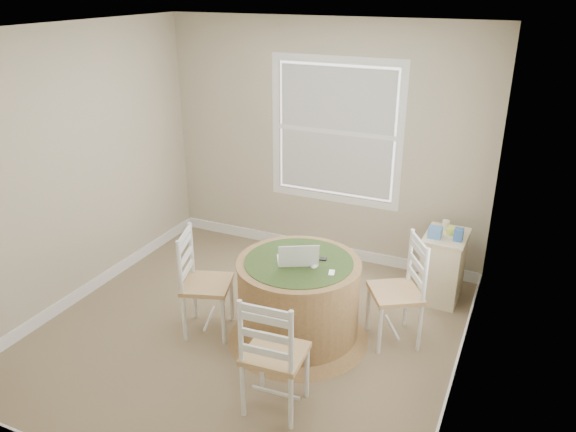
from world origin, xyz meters
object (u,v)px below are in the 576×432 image
at_px(chair_left, 207,284).
at_px(corner_chest, 443,266).
at_px(chair_near, 275,353).
at_px(chair_right, 395,292).
at_px(round_table, 298,297).
at_px(laptop, 298,260).

xyz_separation_m(chair_left, corner_chest, (1.79, 1.44, -0.13)).
bearing_deg(chair_near, chair_right, -119.69).
bearing_deg(chair_right, chair_near, -57.80).
relative_size(round_table, chair_left, 1.30).
relative_size(chair_near, laptop, 2.23).
distance_m(chair_left, chair_near, 1.16).
bearing_deg(chair_left, chair_near, -141.92).
bearing_deg(chair_right, laptop, -98.04).
bearing_deg(corner_chest, chair_right, -104.66).
distance_m(round_table, chair_near, 0.88).
distance_m(round_table, corner_chest, 1.58).
bearing_deg(chair_near, chair_left, -37.33).
relative_size(chair_near, chair_right, 1.00).
bearing_deg(laptop, corner_chest, -157.89).
distance_m(chair_near, laptop, 0.92).
height_order(chair_left, chair_near, same).
bearing_deg(chair_right, corner_chest, 132.35).
xyz_separation_m(laptop, corner_chest, (1.01, 1.24, -0.44)).
bearing_deg(laptop, round_table, -122.85).
relative_size(chair_right, corner_chest, 1.38).
xyz_separation_m(round_table, chair_right, (0.76, 0.32, 0.06)).
xyz_separation_m(chair_near, corner_chest, (0.82, 2.07, -0.13)).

